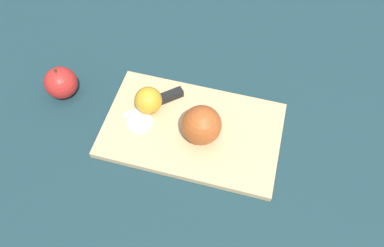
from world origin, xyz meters
TOP-DOWN VIEW (x-y plane):
  - ground_plane at (0.00, 0.00)m, footprint 4.00×4.00m
  - cutting_board at (0.00, 0.00)m, footprint 0.41×0.25m
  - apple_half_left at (-0.03, 0.01)m, footprint 0.09×0.09m
  - apple_half_right at (0.11, -0.03)m, footprint 0.06×0.06m
  - knife at (0.08, -0.06)m, footprint 0.12×0.11m
  - apple_slice at (0.12, 0.02)m, footprint 0.06×0.06m
  - apple_whole at (0.34, -0.03)m, footprint 0.08×0.08m

SIDE VIEW (x-z plane):
  - ground_plane at x=0.00m, z-range 0.00..0.00m
  - cutting_board at x=0.00m, z-range 0.00..0.02m
  - apple_slice at x=0.12m, z-range 0.02..0.02m
  - knife at x=0.08m, z-range 0.02..0.04m
  - apple_whole at x=0.34m, z-range -0.01..0.09m
  - apple_half_right at x=0.11m, z-range 0.02..0.08m
  - apple_half_left at x=-0.03m, z-range 0.02..0.11m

